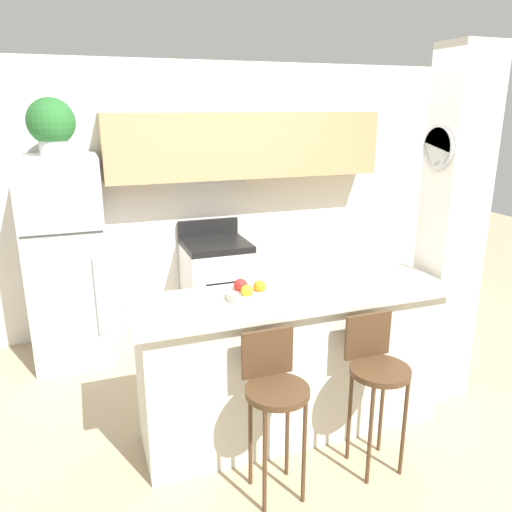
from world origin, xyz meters
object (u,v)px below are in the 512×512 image
object	(u,v)px
stove_range	(217,286)
refrigerator	(67,261)
bar_stool_left	(275,391)
bar_stool_right	(376,371)
fruit_bowl	(249,293)
potted_plant_on_fridge	(51,124)

from	to	relation	value
stove_range	refrigerator	bearing A→B (deg)	-177.09
bar_stool_left	bar_stool_right	bearing A→B (deg)	0.00
refrigerator	fruit_bowl	world-z (taller)	refrigerator
bar_stool_right	fruit_bowl	bearing A→B (deg)	141.56
fruit_bowl	stove_range	bearing A→B (deg)	81.48
refrigerator	bar_stool_right	size ratio (longest dim) A/B	1.84
refrigerator	stove_range	size ratio (longest dim) A/B	1.65
bar_stool_right	potted_plant_on_fridge	xyz separation A→B (m)	(-1.70, 2.12, 1.37)
bar_stool_left	fruit_bowl	world-z (taller)	fruit_bowl
refrigerator	potted_plant_on_fridge	xyz separation A→B (m)	(-0.00, 0.00, 1.12)
stove_range	bar_stool_left	world-z (taller)	stove_range
bar_stool_right	potted_plant_on_fridge	world-z (taller)	potted_plant_on_fridge
potted_plant_on_fridge	refrigerator	bearing A→B (deg)	-65.26
stove_range	bar_stool_left	size ratio (longest dim) A/B	1.12
refrigerator	bar_stool_right	world-z (taller)	refrigerator
stove_range	fruit_bowl	size ratio (longest dim) A/B	3.85
bar_stool_left	bar_stool_right	xyz separation A→B (m)	(0.65, 0.00, 0.00)
refrigerator	fruit_bowl	size ratio (longest dim) A/B	6.34
bar_stool_right	fruit_bowl	distance (m)	0.89
bar_stool_left	potted_plant_on_fridge	size ratio (longest dim) A/B	2.13
bar_stool_left	potted_plant_on_fridge	distance (m)	2.74
refrigerator	bar_stool_left	distance (m)	2.38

